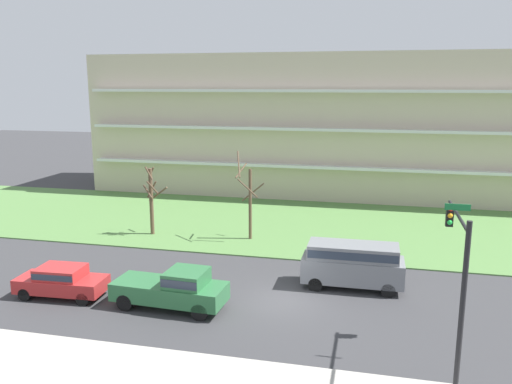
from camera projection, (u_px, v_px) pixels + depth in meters
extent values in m
plane|color=#38383A|center=(284.00, 301.00, 25.53)|extent=(160.00, 160.00, 0.00)
cube|color=#547F42|center=(316.00, 226.00, 38.87)|extent=(80.00, 16.00, 0.08)
cube|color=beige|center=(334.00, 125.00, 50.32)|extent=(45.97, 10.83, 13.16)
cube|color=silver|center=(327.00, 167.00, 45.40)|extent=(44.13, 0.90, 0.24)
cube|color=silver|center=(328.00, 130.00, 44.73)|extent=(44.13, 0.90, 0.24)
cube|color=silver|center=(329.00, 91.00, 44.05)|extent=(44.13, 0.90, 0.24)
cylinder|color=brown|center=(151.00, 202.00, 36.16)|extent=(0.27, 0.27, 4.75)
cylinder|color=brown|center=(152.00, 187.00, 35.62)|extent=(0.70, 0.64, 0.98)
cylinder|color=brown|center=(151.00, 172.00, 35.92)|extent=(0.50, 0.14, 0.79)
cylinder|color=brown|center=(152.00, 189.00, 36.29)|extent=(0.73, 0.26, 1.19)
cylinder|color=brown|center=(158.00, 194.00, 36.76)|extent=(1.62, 0.51, 1.21)
cylinder|color=brown|center=(147.00, 191.00, 35.72)|extent=(0.76, 0.36, 0.87)
cylinder|color=brown|center=(149.00, 173.00, 35.50)|extent=(0.60, 0.14, 0.95)
cylinder|color=brown|center=(250.00, 205.00, 35.02)|extent=(0.21, 0.21, 4.90)
cylinder|color=brown|center=(239.00, 164.00, 34.37)|extent=(0.62, 1.53, 1.61)
cylinder|color=brown|center=(248.00, 188.00, 34.12)|extent=(1.41, 0.11, 1.25)
cylinder|color=brown|center=(253.00, 192.00, 35.60)|extent=(1.59, 0.12, 1.37)
cylinder|color=brown|center=(241.00, 171.00, 34.89)|extent=(0.49, 1.43, 0.87)
cube|color=#2D6B3D|center=(170.00, 291.00, 24.59)|extent=(5.50, 2.29, 0.85)
cube|color=#2D6B3D|center=(187.00, 278.00, 24.19)|extent=(1.90, 1.93, 0.70)
cube|color=#2D3847|center=(187.00, 278.00, 24.19)|extent=(1.86, 1.97, 0.38)
cylinder|color=black|center=(214.00, 297.00, 25.00)|extent=(0.81, 0.26, 0.80)
cylinder|color=black|center=(200.00, 312.00, 23.33)|extent=(0.81, 0.26, 0.80)
cylinder|color=black|center=(143.00, 288.00, 26.03)|extent=(0.81, 0.26, 0.80)
cylinder|color=black|center=(125.00, 302.00, 24.36)|extent=(0.81, 0.26, 0.80)
cube|color=slate|center=(352.00, 270.00, 27.00)|extent=(5.21, 2.04, 1.25)
cube|color=slate|center=(353.00, 251.00, 26.80)|extent=(4.61, 1.87, 0.75)
cube|color=#2D3847|center=(353.00, 251.00, 26.80)|extent=(4.52, 1.91, 0.41)
cylinder|color=black|center=(315.00, 284.00, 26.67)|extent=(0.72, 0.22, 0.72)
cylinder|color=black|center=(319.00, 272.00, 28.37)|extent=(0.72, 0.22, 0.72)
cylinder|color=black|center=(388.00, 290.00, 25.89)|extent=(0.72, 0.22, 0.72)
cylinder|color=black|center=(387.00, 278.00, 27.59)|extent=(0.72, 0.22, 0.72)
cube|color=#B22828|center=(62.00, 284.00, 25.90)|extent=(4.49, 2.02, 0.70)
cube|color=#B22828|center=(61.00, 272.00, 25.77)|extent=(2.28, 1.77, 0.55)
cube|color=#2D3847|center=(61.00, 272.00, 25.77)|extent=(2.24, 1.80, 0.30)
cylinder|color=black|center=(98.00, 287.00, 26.47)|extent=(0.65, 0.25, 0.64)
cylinder|color=black|center=(83.00, 299.00, 24.95)|extent=(0.65, 0.25, 0.64)
cylinder|color=black|center=(43.00, 283.00, 27.00)|extent=(0.65, 0.25, 0.64)
cylinder|color=black|center=(25.00, 294.00, 25.48)|extent=(0.65, 0.25, 0.64)
cylinder|color=black|center=(462.00, 312.00, 17.03)|extent=(0.18, 0.18, 6.22)
cylinder|color=black|center=(458.00, 215.00, 18.69)|extent=(0.12, 4.66, 0.12)
cube|color=black|center=(450.00, 215.00, 20.73)|extent=(0.28, 0.28, 0.90)
sphere|color=red|center=(451.00, 209.00, 20.53)|extent=(0.20, 0.20, 0.20)
sphere|color=#F2A519|center=(450.00, 216.00, 20.58)|extent=(0.20, 0.20, 0.20)
sphere|color=green|center=(450.00, 222.00, 20.64)|extent=(0.20, 0.20, 0.20)
cube|color=#197238|center=(458.00, 207.00, 18.86)|extent=(0.90, 0.04, 0.24)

